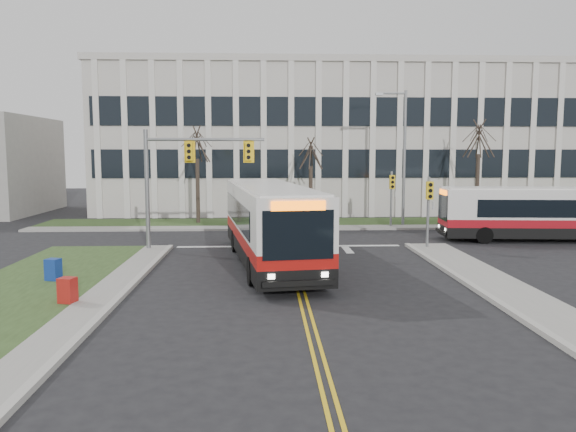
% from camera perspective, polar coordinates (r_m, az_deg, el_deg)
% --- Properties ---
extents(ground, '(120.00, 120.00, 0.00)m').
position_cam_1_polar(ground, '(22.29, 1.02, -6.58)').
color(ground, black).
rests_on(ground, ground).
extents(sidewalk_west, '(1.20, 26.00, 0.14)m').
position_cam_1_polar(sidewalk_west, '(18.30, -20.73, -9.67)').
color(sidewalk_west, '#9E9B93').
rests_on(sidewalk_west, ground).
extents(sidewalk_east, '(2.00, 26.00, 0.14)m').
position_cam_1_polar(sidewalk_east, '(19.51, 24.86, -8.87)').
color(sidewalk_east, '#9E9B93').
rests_on(sidewalk_east, ground).
extents(sidewalk_cross, '(44.00, 1.60, 0.14)m').
position_cam_1_polar(sidewalk_cross, '(37.75, 7.22, -1.17)').
color(sidewalk_cross, '#9E9B93').
rests_on(sidewalk_cross, ground).
extents(building_lawn, '(44.00, 5.00, 0.12)m').
position_cam_1_polar(building_lawn, '(40.49, 6.56, -0.66)').
color(building_lawn, '#2E451D').
rests_on(building_lawn, ground).
extents(office_building, '(40.00, 16.00, 12.00)m').
position_cam_1_polar(office_building, '(52.08, 4.57, 7.47)').
color(office_building, beige).
rests_on(office_building, ground).
extents(mast_arm_signal, '(6.11, 0.38, 6.20)m').
position_cam_1_polar(mast_arm_signal, '(29.17, -10.95, 4.81)').
color(mast_arm_signal, slate).
rests_on(mast_arm_signal, ground).
extents(signal_pole_near, '(0.34, 0.39, 3.80)m').
position_cam_1_polar(signal_pole_near, '(29.93, 14.11, 1.40)').
color(signal_pole_near, slate).
rests_on(signal_pole_near, ground).
extents(signal_pole_far, '(0.34, 0.39, 3.80)m').
position_cam_1_polar(signal_pole_far, '(38.13, 10.49, 2.53)').
color(signal_pole_far, slate).
rests_on(signal_pole_far, ground).
extents(streetlight, '(2.15, 0.25, 9.20)m').
position_cam_1_polar(streetlight, '(39.02, 11.50, 6.55)').
color(streetlight, slate).
rests_on(streetlight, ground).
extents(directory_sign, '(1.50, 0.12, 2.00)m').
position_cam_1_polar(directory_sign, '(39.56, 3.12, 0.82)').
color(directory_sign, slate).
rests_on(directory_sign, ground).
extents(tree_left, '(1.80, 1.80, 7.70)m').
position_cam_1_polar(tree_left, '(39.96, -9.23, 7.04)').
color(tree_left, '#42352B').
rests_on(tree_left, ground).
extents(tree_mid, '(1.80, 1.80, 6.82)m').
position_cam_1_polar(tree_mid, '(40.02, 2.33, 6.22)').
color(tree_mid, '#42352B').
rests_on(tree_mid, ground).
extents(tree_right, '(1.80, 1.80, 8.25)m').
position_cam_1_polar(tree_right, '(42.55, 18.82, 7.27)').
color(tree_right, '#42352B').
rests_on(tree_right, ground).
extents(bus_main, '(4.64, 13.42, 3.51)m').
position_cam_1_polar(bus_main, '(25.50, -1.87, -0.94)').
color(bus_main, silver).
rests_on(bus_main, ground).
extents(bus_cross, '(11.43, 3.37, 3.00)m').
position_cam_1_polar(bus_cross, '(35.17, 24.42, 0.10)').
color(bus_cross, silver).
rests_on(bus_cross, ground).
extents(newspaper_box_blue, '(0.61, 0.57, 0.95)m').
position_cam_1_polar(newspaper_box_blue, '(23.63, -22.74, -5.16)').
color(newspaper_box_blue, navy).
rests_on(newspaper_box_blue, ground).
extents(newspaper_box_red, '(0.60, 0.57, 0.95)m').
position_cam_1_polar(newspaper_box_red, '(19.95, -21.48, -7.18)').
color(newspaper_box_red, '#A11A14').
rests_on(newspaper_box_red, ground).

